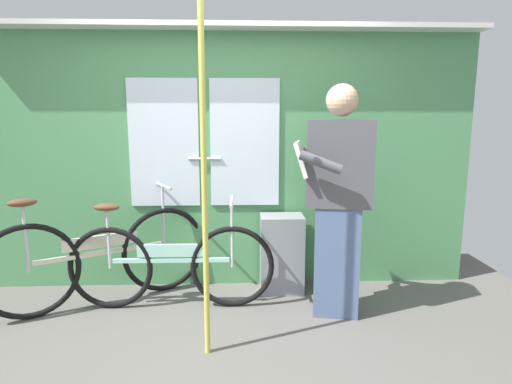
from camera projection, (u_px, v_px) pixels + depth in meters
name	position (u px, v px, depth m)	size (l,w,h in m)	color
ground_plane	(225.00, 360.00, 2.75)	(5.34, 4.15, 0.04)	#56544F
train_door_wall	(227.00, 155.00, 3.78)	(4.34, 0.28, 2.27)	#4C8C56
bicycle_near_door	(170.00, 264.00, 3.40)	(1.64, 0.44, 0.88)	black
bicycle_leaning_behind	(101.00, 257.00, 3.47)	(1.60, 0.90, 0.96)	black
passenger_reading_newspaper	(338.00, 197.00, 3.19)	(0.62, 0.55, 1.75)	slate
trash_bin_by_wall	(282.00, 253.00, 3.74)	(0.37, 0.28, 0.68)	gray
handrail_pole	(204.00, 184.00, 2.61)	(0.04, 0.04, 2.23)	#C6C14C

